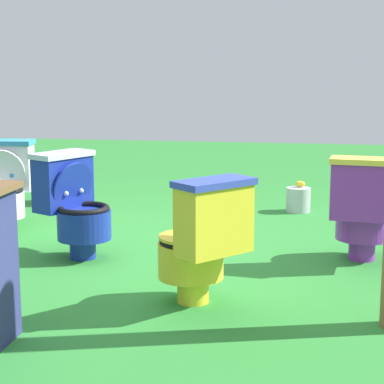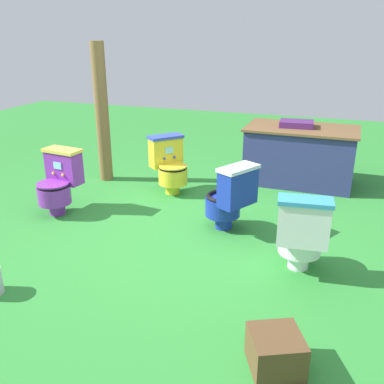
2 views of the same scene
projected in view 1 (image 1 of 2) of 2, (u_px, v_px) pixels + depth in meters
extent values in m
plane|color=#2D8433|center=(155.00, 247.00, 5.17)|extent=(14.00, 14.00, 0.00)
cylinder|color=white|center=(2.00, 225.00, 5.55)|extent=(0.20, 0.20, 0.14)
cylinder|color=white|center=(1.00, 205.00, 5.50)|extent=(0.41, 0.41, 0.20)
torus|color=black|center=(0.00, 191.00, 5.48)|extent=(0.39, 0.39, 0.04)
cylinder|color=#338CBF|center=(0.00, 197.00, 5.49)|extent=(0.27, 0.27, 0.01)
cube|color=white|center=(7.00, 167.00, 5.65)|extent=(0.43, 0.24, 0.37)
cube|color=#338CBF|center=(5.00, 142.00, 5.61)|extent=(0.46, 0.26, 0.04)
cube|color=#8CE0E5|center=(2.00, 163.00, 5.54)|extent=(0.11, 0.02, 0.08)
cylinder|color=white|center=(3.00, 171.00, 5.55)|extent=(0.36, 0.13, 0.35)
sphere|color=#338CBF|center=(12.00, 176.00, 5.55)|extent=(0.04, 0.04, 0.04)
cylinder|color=yellow|center=(193.00, 290.00, 3.97)|extent=(0.25, 0.25, 0.14)
cylinder|color=yellow|center=(191.00, 260.00, 3.96)|extent=(0.52, 0.52, 0.20)
torus|color=black|center=(191.00, 241.00, 3.94)|extent=(0.50, 0.50, 0.04)
cylinder|color=#3347B2|center=(191.00, 250.00, 3.95)|extent=(0.34, 0.34, 0.01)
cube|color=yellow|center=(214.00, 220.00, 3.76)|extent=(0.42, 0.43, 0.37)
cube|color=#3347B2|center=(214.00, 183.00, 3.72)|extent=(0.45, 0.47, 0.04)
cube|color=#8CE0E5|center=(202.00, 208.00, 3.83)|extent=(0.08, 0.09, 0.08)
cylinder|color=yellow|center=(191.00, 237.00, 3.93)|extent=(0.51, 0.51, 0.02)
sphere|color=#3347B2|center=(192.00, 228.00, 3.80)|extent=(0.04, 0.04, 0.04)
sphere|color=#3347B2|center=(211.00, 224.00, 3.89)|extent=(0.04, 0.04, 0.04)
cylinder|color=purple|center=(362.00, 249.00, 4.84)|extent=(0.20, 0.20, 0.14)
cylinder|color=purple|center=(363.00, 225.00, 4.82)|extent=(0.41, 0.41, 0.20)
torus|color=black|center=(364.00, 209.00, 4.80)|extent=(0.39, 0.39, 0.04)
cylinder|color=#EACC4C|center=(363.00, 216.00, 4.81)|extent=(0.27, 0.27, 0.01)
cube|color=purple|center=(363.00, 192.00, 4.59)|extent=(0.43, 0.24, 0.37)
cube|color=#EACC4C|center=(365.00, 161.00, 4.55)|extent=(0.46, 0.27, 0.04)
cube|color=#8CE0E5|center=(364.00, 182.00, 4.67)|extent=(0.11, 0.02, 0.08)
cylinder|color=purple|center=(364.00, 205.00, 4.80)|extent=(0.40, 0.40, 0.02)
sphere|color=#EACC4C|center=(353.00, 196.00, 4.72)|extent=(0.04, 0.04, 0.04)
sphere|color=#EACC4C|center=(374.00, 197.00, 4.68)|extent=(0.04, 0.04, 0.04)
cylinder|color=#192D9E|center=(83.00, 248.00, 4.87)|extent=(0.24, 0.24, 0.14)
cylinder|color=#192D9E|center=(84.00, 225.00, 4.82)|extent=(0.50, 0.50, 0.20)
torus|color=black|center=(84.00, 209.00, 4.80)|extent=(0.48, 0.48, 0.04)
cylinder|color=silver|center=(84.00, 216.00, 4.81)|extent=(0.33, 0.33, 0.01)
cube|color=#192D9E|center=(63.00, 184.00, 4.90)|extent=(0.36, 0.45, 0.37)
cube|color=silver|center=(62.00, 155.00, 4.86)|extent=(0.39, 0.48, 0.04)
cube|color=#8CE0E5|center=(73.00, 178.00, 4.83)|extent=(0.06, 0.10, 0.08)
cylinder|color=#192D9E|center=(73.00, 187.00, 4.84)|extent=(0.25, 0.35, 0.35)
sphere|color=silver|center=(81.00, 191.00, 4.90)|extent=(0.04, 0.04, 0.04)
sphere|color=silver|center=(66.00, 194.00, 4.79)|extent=(0.04, 0.04, 0.04)
cube|color=brown|center=(58.00, 190.00, 6.78)|extent=(0.42, 0.42, 0.24)
cylinder|color=#B7B7BF|center=(298.00, 200.00, 6.38)|extent=(0.22, 0.22, 0.22)
ellipsoid|color=yellow|center=(301.00, 184.00, 6.38)|extent=(0.07, 0.05, 0.05)
ellipsoid|color=yellow|center=(299.00, 184.00, 6.39)|extent=(0.07, 0.05, 0.05)
ellipsoid|color=yellow|center=(300.00, 184.00, 6.40)|extent=(0.07, 0.05, 0.05)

